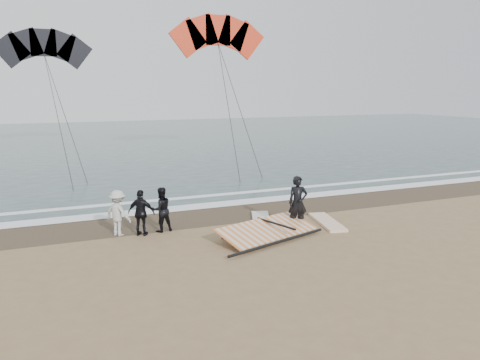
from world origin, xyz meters
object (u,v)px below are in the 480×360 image
object	(u,v)px
man_main	(298,202)
sail_rig	(264,231)
board_cream	(261,220)
board_white	(327,222)

from	to	relation	value
man_main	sail_rig	bearing A→B (deg)	-150.02
man_main	sail_rig	xyz separation A→B (m)	(-1.49, -0.45, -0.73)
board_cream	board_white	bearing A→B (deg)	-5.71
board_cream	sail_rig	xyz separation A→B (m)	(-0.69, -1.65, 0.14)
board_white	board_cream	world-z (taller)	board_cream
man_main	board_white	world-z (taller)	man_main
man_main	board_cream	size ratio (longest dim) A/B	0.78
board_cream	sail_rig	world-z (taller)	sail_rig
man_main	board_cream	xyz separation A→B (m)	(-0.81, 1.20, -0.87)
board_white	board_cream	xyz separation A→B (m)	(-2.11, 1.07, 0.00)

